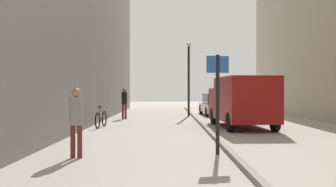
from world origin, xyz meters
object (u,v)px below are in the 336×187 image
Objects in this scene: bicycle_leaning at (100,119)px; lamp_post at (188,74)px; pedestrian_mid_block at (124,101)px; delivery_van at (241,100)px; parked_car at (215,105)px; pedestrian_main_foreground at (76,118)px; street_sign_post at (217,95)px.

lamp_post is at bearing 64.94° from bicycle_leaning.
pedestrian_mid_block is 0.38× the size of lamp_post.
delivery_van reaches higher than parked_car.
pedestrian_main_foreground is 0.33× the size of delivery_van.
pedestrian_main_foreground is 12.51m from pedestrian_mid_block.
street_sign_post is at bearing -99.95° from parked_car.
pedestrian_main_foreground is at bearing 111.98° from pedestrian_mid_block.
street_sign_post is 0.55× the size of lamp_post.
street_sign_post reaches higher than bicycle_leaning.
bicycle_leaning is at bearing -120.83° from lamp_post.
parked_car is at bearing -129.62° from pedestrian_mid_block.
delivery_van is 8.33m from parked_car.
bicycle_leaning is at bearing 97.94° from pedestrian_main_foreground.
delivery_van is at bearing 160.12° from pedestrian_mid_block.
pedestrian_mid_block is at bearing 93.63° from pedestrian_main_foreground.
delivery_van reaches higher than bicycle_leaning.
street_sign_post is at bearing 128.48° from pedestrian_mid_block.
bicycle_leaning is (-4.30, 6.91, -1.16)m from street_sign_post.
lamp_post is (0.03, 14.16, 1.18)m from street_sign_post.
delivery_van is 1.10× the size of lamp_post.
bicycle_leaning is (-0.44, -5.07, -0.66)m from pedestrian_mid_block.
lamp_post is (-1.97, 7.19, 1.51)m from delivery_van.
pedestrian_mid_block reaches higher than pedestrian_main_foreground.
delivery_van reaches higher than pedestrian_mid_block.
delivery_van reaches higher than pedestrian_main_foreground.
parked_car is at bearing -108.63° from street_sign_post.
parked_car is 2.99m from lamp_post.
delivery_van is 7.26m from street_sign_post.
pedestrian_main_foreground is 0.40× the size of parked_car.
lamp_post is (3.59, 14.69, 1.72)m from pedestrian_main_foreground.
street_sign_post is (3.56, 0.53, 0.55)m from pedestrian_main_foreground.
pedestrian_main_foreground is at bearing -78.59° from bicycle_leaning.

